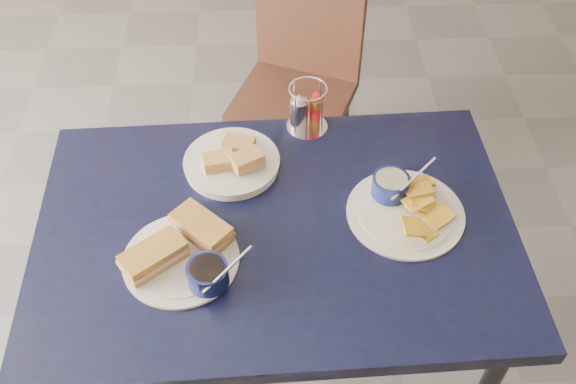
{
  "coord_description": "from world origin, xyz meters",
  "views": [
    {
      "loc": [
        -0.03,
        -0.88,
        1.91
      ],
      "look_at": [
        0.01,
        0.11,
        0.82
      ],
      "focal_mm": 40.0,
      "sensor_mm": 36.0,
      "label": 1
    }
  ],
  "objects_px": {
    "plantain_plate": "(402,203)",
    "condiment_caddy": "(306,111)",
    "chair_far": "(292,70)",
    "bread_basket": "(233,162)",
    "dining_table": "(276,244)",
    "sandwich_plate": "(185,253)"
  },
  "relations": [
    {
      "from": "chair_far",
      "to": "plantain_plate",
      "type": "relative_size",
      "value": 3.01
    },
    {
      "from": "sandwich_plate",
      "to": "condiment_caddy",
      "type": "xyz_separation_m",
      "value": [
        0.29,
        0.43,
        0.03
      ]
    },
    {
      "from": "chair_far",
      "to": "bread_basket",
      "type": "height_order",
      "value": "chair_far"
    },
    {
      "from": "dining_table",
      "to": "sandwich_plate",
      "type": "bearing_deg",
      "value": -155.74
    },
    {
      "from": "bread_basket",
      "to": "condiment_caddy",
      "type": "bearing_deg",
      "value": 36.51
    },
    {
      "from": "condiment_caddy",
      "to": "dining_table",
      "type": "bearing_deg",
      "value": -104.84
    },
    {
      "from": "sandwich_plate",
      "to": "plantain_plate",
      "type": "xyz_separation_m",
      "value": [
        0.5,
        0.13,
        -0.01
      ]
    },
    {
      "from": "chair_far",
      "to": "sandwich_plate",
      "type": "distance_m",
      "value": 1.11
    },
    {
      "from": "dining_table",
      "to": "chair_far",
      "type": "height_order",
      "value": "chair_far"
    },
    {
      "from": "condiment_caddy",
      "to": "bread_basket",
      "type": "bearing_deg",
      "value": -143.49
    },
    {
      "from": "dining_table",
      "to": "plantain_plate",
      "type": "bearing_deg",
      "value": 7.42
    },
    {
      "from": "plantain_plate",
      "to": "sandwich_plate",
      "type": "bearing_deg",
      "value": -165.46
    },
    {
      "from": "dining_table",
      "to": "sandwich_plate",
      "type": "distance_m",
      "value": 0.24
    },
    {
      "from": "sandwich_plate",
      "to": "bread_basket",
      "type": "relative_size",
      "value": 1.27
    },
    {
      "from": "plantain_plate",
      "to": "bread_basket",
      "type": "xyz_separation_m",
      "value": [
        -0.4,
        0.16,
        0.0
      ]
    },
    {
      "from": "condiment_caddy",
      "to": "chair_far",
      "type": "bearing_deg",
      "value": 90.48
    },
    {
      "from": "dining_table",
      "to": "chair_far",
      "type": "bearing_deg",
      "value": 84.9
    },
    {
      "from": "plantain_plate",
      "to": "condiment_caddy",
      "type": "distance_m",
      "value": 0.37
    },
    {
      "from": "plantain_plate",
      "to": "condiment_caddy",
      "type": "height_order",
      "value": "condiment_caddy"
    },
    {
      "from": "dining_table",
      "to": "bread_basket",
      "type": "relative_size",
      "value": 4.79
    },
    {
      "from": "chair_far",
      "to": "bread_basket",
      "type": "bearing_deg",
      "value": -104.01
    },
    {
      "from": "chair_far",
      "to": "sandwich_plate",
      "type": "xyz_separation_m",
      "value": [
        -0.29,
        -1.03,
        0.29
      ]
    }
  ]
}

